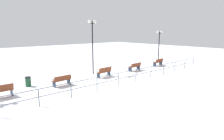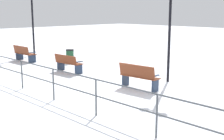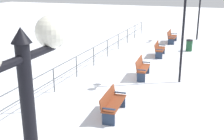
{
  "view_description": "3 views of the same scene",
  "coord_description": "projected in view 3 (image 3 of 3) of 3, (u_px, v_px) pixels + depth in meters",
  "views": [
    {
      "loc": [
        -13.82,
        11.11,
        4.31
      ],
      "look_at": [
        -1.13,
        -0.15,
        0.81
      ],
      "focal_mm": 30.73,
      "sensor_mm": 36.0,
      "label": 1
    },
    {
      "loc": [
        -8.53,
        -7.11,
        2.89
      ],
      "look_at": [
        -1.07,
        0.52,
        0.78
      ],
      "focal_mm": 48.5,
      "sensor_mm": 36.0,
      "label": 2
    },
    {
      "loc": [
        2.96,
        -12.91,
        4.55
      ],
      "look_at": [
        -1.15,
        -1.69,
        0.78
      ],
      "focal_mm": 45.74,
      "sensor_mm": 36.0,
      "label": 3
    }
  ],
  "objects": [
    {
      "name": "ground_plane",
      "position": [
        146.0,
        78.0,
        13.9
      ],
      "size": [
        80.0,
        80.0,
        0.0
      ],
      "primitive_type": "plane",
      "color": "white",
      "rests_on": "ground"
    },
    {
      "name": "bench_fourth",
      "position": [
        159.0,
        49.0,
        17.73
      ],
      "size": [
        0.62,
        1.53,
        0.86
      ],
      "rotation": [
        0.0,
        0.0,
        0.06
      ],
      "color": "brown",
      "rests_on": "ground"
    },
    {
      "name": "bench_third",
      "position": [
        142.0,
        68.0,
        13.81
      ],
      "size": [
        0.61,
        1.59,
        0.95
      ],
      "rotation": [
        0.0,
        0.0,
        0.08
      ],
      "color": "brown",
      "rests_on": "ground"
    },
    {
      "name": "waterfront_railing",
      "position": [
        86.0,
        58.0,
        14.74
      ],
      "size": [
        0.05,
        23.08,
        1.06
      ],
      "color": "#4C5156",
      "rests_on": "ground"
    },
    {
      "name": "bench_second",
      "position": [
        112.0,
        103.0,
        9.91
      ],
      "size": [
        0.65,
        1.7,
        0.87
      ],
      "rotation": [
        0.0,
        0.0,
        0.07
      ],
      "color": "brown",
      "rests_on": "ground"
    },
    {
      "name": "trash_bin",
      "position": [
        189.0,
        45.0,
        19.05
      ],
      "size": [
        0.44,
        0.44,
        0.77
      ],
      "color": "#1E4C2D",
      "rests_on": "ground"
    },
    {
      "name": "bench_fifth",
      "position": [
        172.0,
        37.0,
        21.59
      ],
      "size": [
        0.59,
        1.63,
        0.91
      ],
      "rotation": [
        0.0,
        0.0,
        0.01
      ],
      "color": "brown",
      "rests_on": "ground"
    }
  ]
}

